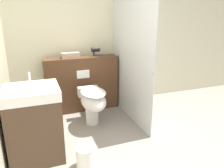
# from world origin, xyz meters

# --- Properties ---
(wall_back) EXTENTS (8.00, 0.06, 2.50)m
(wall_back) POSITION_xyz_m (0.00, 2.12, 1.25)
(wall_back) COLOR beige
(wall_back) RESTS_ON ground_plane
(partition_panel) EXTENTS (1.28, 0.28, 0.98)m
(partition_panel) POSITION_xyz_m (-0.19, 1.88, 0.49)
(partition_panel) COLOR #51331E
(partition_panel) RESTS_ON ground_plane
(shower_glass) EXTENTS (0.04, 1.54, 1.98)m
(shower_glass) POSITION_xyz_m (0.50, 1.32, 0.99)
(shower_glass) COLOR silver
(shower_glass) RESTS_ON ground_plane
(toilet) EXTENTS (0.37, 0.68, 0.59)m
(toilet) POSITION_xyz_m (-0.17, 1.22, 0.39)
(toilet) COLOR white
(toilet) RESTS_ON ground_plane
(sink_vanity) EXTENTS (0.61, 0.56, 1.04)m
(sink_vanity) POSITION_xyz_m (-1.03, 0.66, 0.45)
(sink_vanity) COLOR #473323
(sink_vanity) RESTS_ON ground_plane
(hair_drier) EXTENTS (0.17, 0.09, 0.16)m
(hair_drier) POSITION_xyz_m (0.10, 1.91, 1.09)
(hair_drier) COLOR black
(hair_drier) RESTS_ON partition_panel
(folded_towel) EXTENTS (0.30, 0.15, 0.09)m
(folded_towel) POSITION_xyz_m (-0.36, 1.88, 1.02)
(folded_towel) COLOR tan
(folded_towel) RESTS_ON partition_panel
(waste_bin) EXTENTS (0.21, 0.21, 0.26)m
(waste_bin) POSITION_xyz_m (-0.53, 0.26, 0.13)
(waste_bin) COLOR silver
(waste_bin) RESTS_ON ground_plane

